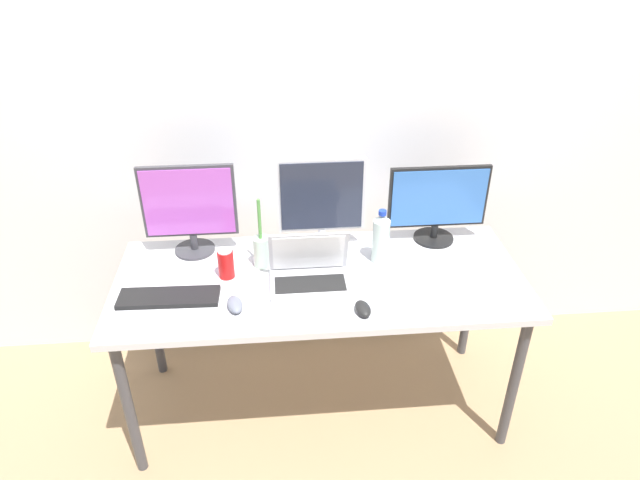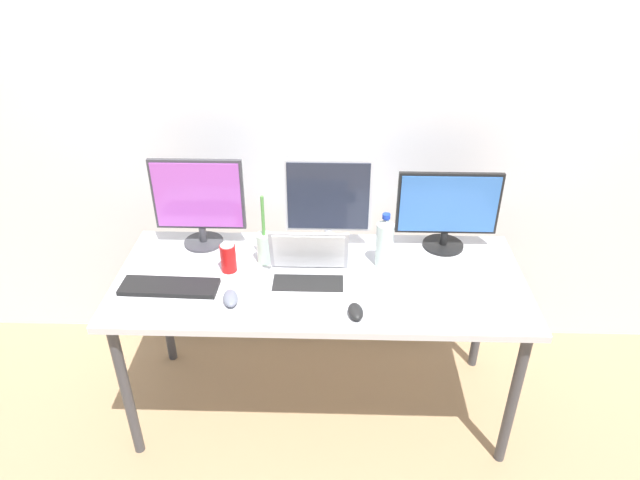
# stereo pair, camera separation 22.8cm
# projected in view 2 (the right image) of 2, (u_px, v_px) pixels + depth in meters

# --- Properties ---
(ground_plane) EXTENTS (16.00, 16.00, 0.00)m
(ground_plane) POSITION_uv_depth(u_px,v_px,m) (320.00, 403.00, 2.76)
(ground_plane) COLOR #9E7F5B
(wall_back) EXTENTS (7.00, 0.08, 2.60)m
(wall_back) POSITION_uv_depth(u_px,v_px,m) (324.00, 101.00, 2.59)
(wall_back) COLOR silver
(wall_back) RESTS_ON ground
(work_desk) EXTENTS (1.70, 0.71, 0.74)m
(work_desk) POSITION_uv_depth(u_px,v_px,m) (320.00, 289.00, 2.41)
(work_desk) COLOR #424247
(work_desk) RESTS_ON ground
(monitor_left) EXTENTS (0.40, 0.18, 0.41)m
(monitor_left) POSITION_uv_depth(u_px,v_px,m) (199.00, 200.00, 2.49)
(monitor_left) COLOR #38383D
(monitor_left) RESTS_ON work_desk
(monitor_center) EXTENTS (0.38, 0.19, 0.42)m
(monitor_center) POSITION_uv_depth(u_px,v_px,m) (328.00, 203.00, 2.47)
(monitor_center) COLOR silver
(monitor_center) RESTS_ON work_desk
(monitor_right) EXTENTS (0.45, 0.18, 0.36)m
(monitor_right) POSITION_uv_depth(u_px,v_px,m) (448.00, 209.00, 2.48)
(monitor_right) COLOR black
(monitor_right) RESTS_ON work_desk
(laptop_silver) EXTENTS (0.32, 0.21, 0.22)m
(laptop_silver) POSITION_uv_depth(u_px,v_px,m) (308.00, 271.00, 2.32)
(laptop_silver) COLOR #B7B7BC
(laptop_silver) RESTS_ON work_desk
(keyboard_main) EXTENTS (0.40, 0.13, 0.02)m
(keyboard_main) POSITION_uv_depth(u_px,v_px,m) (169.00, 287.00, 2.30)
(keyboard_main) COLOR black
(keyboard_main) RESTS_ON work_desk
(mouse_by_keyboard) EXTENTS (0.07, 0.11, 0.04)m
(mouse_by_keyboard) POSITION_uv_depth(u_px,v_px,m) (356.00, 312.00, 2.15)
(mouse_by_keyboard) COLOR black
(mouse_by_keyboard) RESTS_ON work_desk
(mouse_by_laptop) EXTENTS (0.08, 0.12, 0.04)m
(mouse_by_laptop) POSITION_uv_depth(u_px,v_px,m) (231.00, 298.00, 2.22)
(mouse_by_laptop) COLOR slate
(mouse_by_laptop) RESTS_ON work_desk
(water_bottle) EXTENTS (0.07, 0.07, 0.25)m
(water_bottle) POSITION_uv_depth(u_px,v_px,m) (385.00, 242.00, 2.39)
(water_bottle) COLOR silver
(water_bottle) RESTS_ON work_desk
(soda_can_near_keyboard) EXTENTS (0.07, 0.07, 0.13)m
(soda_can_near_keyboard) POSITION_uv_depth(u_px,v_px,m) (228.00, 258.00, 2.38)
(soda_can_near_keyboard) COLOR red
(soda_can_near_keyboard) RESTS_ON work_desk
(bamboo_vase) EXTENTS (0.07, 0.07, 0.32)m
(bamboo_vase) POSITION_uv_depth(u_px,v_px,m) (265.00, 247.00, 2.43)
(bamboo_vase) COLOR #B2D1B7
(bamboo_vase) RESTS_ON work_desk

